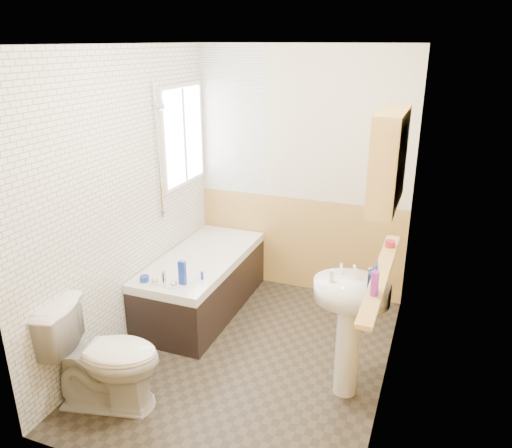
% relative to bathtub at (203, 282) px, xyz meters
% --- Properties ---
extents(floor, '(2.80, 2.80, 0.00)m').
position_rel_bathtub_xyz_m(floor, '(0.73, -0.59, -0.30)').
color(floor, '#2C261F').
rests_on(floor, ground).
extents(ceiling, '(2.80, 2.80, 0.00)m').
position_rel_bathtub_xyz_m(ceiling, '(0.73, -0.59, 2.20)').
color(ceiling, white).
rests_on(ceiling, ground).
extents(wall_back, '(2.20, 0.02, 2.50)m').
position_rel_bathtub_xyz_m(wall_back, '(0.73, 0.82, 0.95)').
color(wall_back, beige).
rests_on(wall_back, ground).
extents(wall_front, '(2.20, 0.02, 2.50)m').
position_rel_bathtub_xyz_m(wall_front, '(0.73, -2.00, 0.95)').
color(wall_front, beige).
rests_on(wall_front, ground).
extents(wall_left, '(0.02, 2.80, 2.50)m').
position_rel_bathtub_xyz_m(wall_left, '(-0.38, -0.59, 0.95)').
color(wall_left, beige).
rests_on(wall_left, ground).
extents(wall_right, '(0.02, 2.80, 2.50)m').
position_rel_bathtub_xyz_m(wall_right, '(1.84, -0.59, 0.95)').
color(wall_right, beige).
rests_on(wall_right, ground).
extents(wainscot_right, '(0.01, 2.80, 1.00)m').
position_rel_bathtub_xyz_m(wainscot_right, '(1.82, -0.59, 0.20)').
color(wainscot_right, tan).
rests_on(wainscot_right, wall_right).
extents(wainscot_front, '(2.20, 0.01, 1.00)m').
position_rel_bathtub_xyz_m(wainscot_front, '(0.73, -1.97, 0.20)').
color(wainscot_front, tan).
rests_on(wainscot_front, wall_front).
extents(wainscot_back, '(2.20, 0.01, 1.00)m').
position_rel_bathtub_xyz_m(wainscot_back, '(0.73, 0.80, 0.20)').
color(wainscot_back, tan).
rests_on(wainscot_back, wall_back).
extents(tile_cladding_left, '(0.01, 2.80, 2.50)m').
position_rel_bathtub_xyz_m(tile_cladding_left, '(-0.36, -0.59, 0.95)').
color(tile_cladding_left, white).
rests_on(tile_cladding_left, wall_left).
extents(tile_return_back, '(0.75, 0.01, 1.50)m').
position_rel_bathtub_xyz_m(tile_return_back, '(0.01, 0.80, 1.45)').
color(tile_return_back, white).
rests_on(tile_return_back, wall_back).
extents(window, '(0.03, 0.79, 0.99)m').
position_rel_bathtub_xyz_m(window, '(-0.33, 0.36, 1.35)').
color(window, white).
rests_on(window, wall_left).
extents(bathtub, '(0.70, 1.57, 0.71)m').
position_rel_bathtub_xyz_m(bathtub, '(0.00, 0.00, 0.00)').
color(bathtub, black).
rests_on(bathtub, floor).
extents(shower_riser, '(0.11, 0.08, 1.22)m').
position_rel_bathtub_xyz_m(shower_riser, '(-0.31, -0.13, 1.39)').
color(shower_riser, silver).
rests_on(shower_riser, wall_left).
extents(toilet, '(0.91, 0.63, 0.81)m').
position_rel_bathtub_xyz_m(toilet, '(-0.03, -1.49, 0.10)').
color(toilet, white).
rests_on(toilet, floor).
extents(sink, '(0.54, 0.44, 1.05)m').
position_rel_bathtub_xyz_m(sink, '(1.57, -0.73, 0.37)').
color(sink, white).
rests_on(sink, floor).
extents(pine_shelf, '(0.10, 1.40, 0.03)m').
position_rel_bathtub_xyz_m(pine_shelf, '(1.77, -0.84, 0.78)').
color(pine_shelf, tan).
rests_on(pine_shelf, wall_right).
extents(medicine_cabinet, '(0.17, 0.67, 0.60)m').
position_rel_bathtub_xyz_m(medicine_cabinet, '(1.74, -0.77, 1.53)').
color(medicine_cabinet, tan).
rests_on(medicine_cabinet, wall_right).
extents(foam_can, '(0.06, 0.06, 0.16)m').
position_rel_bathtub_xyz_m(foam_can, '(1.77, -1.18, 0.87)').
color(foam_can, purple).
rests_on(foam_can, pine_shelf).
extents(green_bottle, '(0.06, 0.06, 0.23)m').
position_rel_bathtub_xyz_m(green_bottle, '(1.77, -1.13, 0.90)').
color(green_bottle, '#19339E').
rests_on(green_bottle, pine_shelf).
extents(black_jar, '(0.09, 0.09, 0.05)m').
position_rel_bathtub_xyz_m(black_jar, '(1.77, -0.38, 0.81)').
color(black_jar, maroon).
rests_on(black_jar, pine_shelf).
extents(soap_bottle, '(0.10, 0.18, 0.08)m').
position_rel_bathtub_xyz_m(soap_bottle, '(1.72, -0.78, 0.67)').
color(soap_bottle, navy).
rests_on(soap_bottle, sink).
extents(clear_bottle, '(0.04, 0.04, 0.09)m').
position_rel_bathtub_xyz_m(clear_bottle, '(1.43, -0.79, 0.68)').
color(clear_bottle, silver).
rests_on(clear_bottle, sink).
extents(blue_gel, '(0.06, 0.04, 0.22)m').
position_rel_bathtub_xyz_m(blue_gel, '(0.12, -0.59, 0.38)').
color(blue_gel, '#19339E').
rests_on(blue_gel, bathtub).
extents(cream_jar, '(0.10, 0.10, 0.05)m').
position_rel_bathtub_xyz_m(cream_jar, '(-0.21, -0.66, 0.30)').
color(cream_jar, '#19339E').
rests_on(cream_jar, bathtub).
extents(orange_bottle, '(0.03, 0.03, 0.07)m').
position_rel_bathtub_xyz_m(orange_bottle, '(0.23, -0.44, 0.31)').
color(orange_bottle, '#19339E').
rests_on(orange_bottle, bathtub).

